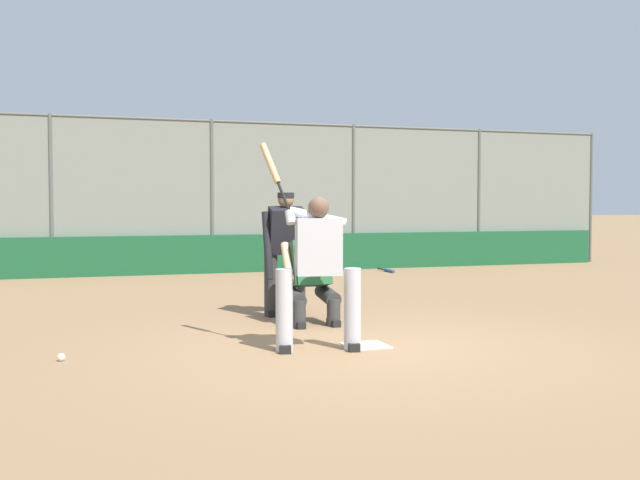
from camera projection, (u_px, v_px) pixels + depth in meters
ground_plane at (366, 346)px, 7.69m from camera, size 160.00×160.00×0.00m
home_plate_marker at (366, 345)px, 7.69m from camera, size 0.43×0.43×0.01m
backstop_fence at (212, 192)px, 15.92m from camera, size 19.45×0.08×3.26m
padding_wall at (213, 254)px, 15.89m from camera, size 18.98×0.18×0.81m
bleachers_beyond at (277, 238)px, 19.37m from camera, size 13.56×3.05×1.80m
batter_at_plate at (317, 267)px, 7.40m from camera, size 0.90×0.75×2.09m
catcher_behind_plate at (312, 271)px, 9.03m from camera, size 0.67×0.77×1.27m
umpire_home at (286, 250)px, 9.72m from camera, size 0.66×0.41×1.62m
spare_bat_by_padding at (388, 270)px, 16.16m from camera, size 0.08×0.90×0.07m
fielding_glove_on_dirt at (283, 278)px, 14.28m from camera, size 0.29×0.22×0.10m
baseball_loose at (61, 357)px, 6.94m from camera, size 0.07×0.07×0.07m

